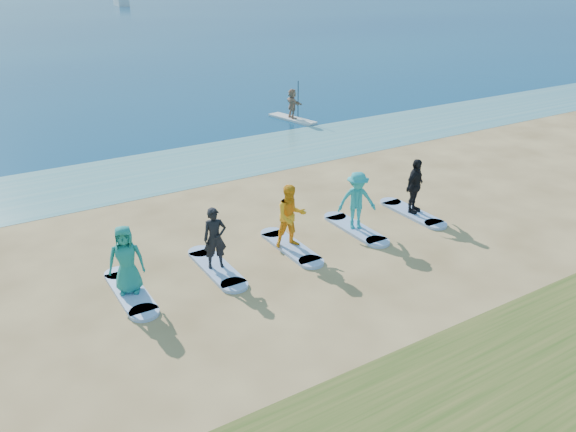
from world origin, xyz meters
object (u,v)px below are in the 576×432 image
surfboard_4 (412,213)px  boat_offshore_b (122,6)px  student_1 (215,238)px  student_2 (291,216)px  paddleboarder (292,103)px  student_0 (126,260)px  student_4 (415,186)px  student_3 (357,201)px  paddleboard (292,119)px  surfboard_3 (355,229)px  surfboard_1 (217,268)px  surfboard_2 (291,247)px  surfboard_0 (130,292)px

surfboard_4 → boat_offshore_b: bearing=78.2°
student_1 → student_2: 2.32m
paddleboarder → student_0: 17.63m
student_4 → student_3: bearing=158.5°
student_3 → paddleboard: bearing=90.9°
paddleboarder → boat_offshore_b: 101.33m
surfboard_3 → student_2: bearing=180.0°
surfboard_1 → student_1: size_ratio=1.32×
student_1 → surfboard_3: 4.72m
surfboard_4 → surfboard_2: bearing=180.0°
boat_offshore_b → surfboard_3: 114.67m
student_0 → student_1: (2.32, 0.00, -0.03)m
student_4 → surfboard_4: bearing=0.0°
surfboard_2 → student_4: bearing=0.0°
paddleboarder → surfboard_1: paddleboarder is taller
surfboard_0 → student_0: (0.00, 0.00, 0.91)m
paddleboard → student_3: bearing=-125.5°
paddleboard → surfboard_4: bearing=-116.0°
student_2 → boat_offshore_b: bearing=87.2°
student_4 → student_1: bearing=158.5°
boat_offshore_b → student_0: size_ratio=3.64×
paddleboard → student_2: student_2 is taller
paddleboard → student_4: size_ratio=1.69×
surfboard_1 → student_2: (2.32, 0.00, 0.96)m
surfboard_1 → surfboard_3: bearing=0.0°
student_1 → paddleboard: bearing=65.1°
paddleboard → surfboard_1: (-10.15, -12.46, -0.01)m
paddleboard → student_3: (-5.51, -12.46, 0.92)m
surfboard_3 → surfboard_4: size_ratio=1.00×
boat_offshore_b → student_0: 116.43m
student_0 → surfboard_4: size_ratio=0.79×
boat_offshore_b → student_3: student_3 is taller
surfboard_1 → student_2: size_ratio=1.20×
paddleboarder → student_1: bearing=144.4°
surfboard_0 → student_2: size_ratio=1.20×
surfboard_0 → student_1: size_ratio=1.32×
surfboard_1 → surfboard_4: size_ratio=1.00×
student_3 → boat_offshore_b: bearing=101.8°
paddleboarder → student_4: (-3.19, -12.46, 0.10)m
paddleboarder → student_0: student_0 is taller
surfboard_1 → surfboard_3: 4.64m
paddleboarder → surfboard_4: bearing=169.2°
boat_offshore_b → student_4: student_4 is taller
surfboard_0 → student_0: 0.91m
paddleboarder → surfboard_2: 14.74m
paddleboarder → student_0: size_ratio=0.87×
student_1 → student_3: (4.64, 0.00, 0.06)m
student_3 → student_4: bearing=24.7°
student_0 → student_3: bearing=20.9°
boat_offshore_b → surfboard_1: 115.80m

